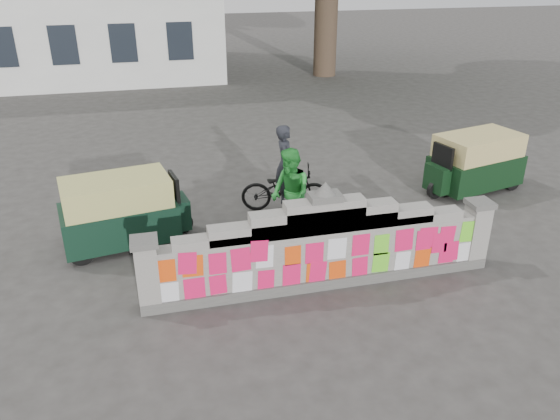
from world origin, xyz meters
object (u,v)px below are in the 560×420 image
at_px(cyclist_rider, 285,174).
at_px(pedestrian, 290,193).
at_px(rickshaw_left, 122,211).
at_px(rickshaw_right, 474,162).
at_px(cyclist_bike, 285,189).

bearing_deg(cyclist_rider, pedestrian, -176.13).
xyz_separation_m(cyclist_rider, rickshaw_left, (-3.60, -0.79, -0.15)).
bearing_deg(rickshaw_right, rickshaw_left, -7.98).
bearing_deg(pedestrian, cyclist_bike, 156.82).
bearing_deg(rickshaw_right, pedestrian, 0.28).
relative_size(cyclist_rider, rickshaw_left, 0.67).
height_order(pedestrian, rickshaw_right, pedestrian).
xyz_separation_m(pedestrian, rickshaw_right, (5.09, 1.26, -0.20)).
xyz_separation_m(cyclist_bike, rickshaw_left, (-3.60, -0.79, 0.22)).
bearing_deg(pedestrian, cyclist_rider, 156.82).
bearing_deg(rickshaw_right, cyclist_rider, -13.04).
xyz_separation_m(pedestrian, rickshaw_left, (-3.40, 0.42, -0.20)).
distance_m(pedestrian, rickshaw_right, 5.25).
bearing_deg(cyclist_bike, cyclist_rider, -76.65).
xyz_separation_m(cyclist_bike, rickshaw_right, (4.89, 0.05, 0.22)).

